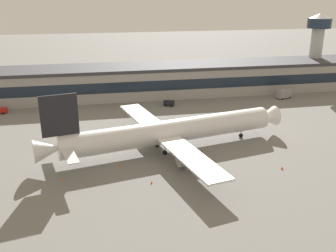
{
  "coord_description": "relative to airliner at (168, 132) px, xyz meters",
  "views": [
    {
      "loc": [
        -12.62,
        -89.37,
        38.91
      ],
      "look_at": [
        6.28,
        4.91,
        5.0
      ],
      "focal_mm": 41.09,
      "sensor_mm": 36.0,
      "label": 1
    }
  ],
  "objects": [
    {
      "name": "control_tower",
      "position": [
        76.69,
        59.97,
        13.91
      ],
      "size": [
        9.77,
        9.77,
        30.11
      ],
      "color": "#B7B7B2",
      "rests_on": "ground_plane"
    },
    {
      "name": "stair_truck",
      "position": [
        53.3,
        40.61,
        -2.98
      ],
      "size": [
        6.45,
        4.18,
        3.55
      ],
      "color": "gray",
      "rests_on": "ground_plane"
    },
    {
      "name": "traffic_cone_2",
      "position": [
        -7.04,
        -17.53,
        -4.67
      ],
      "size": [
        0.47,
        0.47,
        0.59
      ],
      "primitive_type": "cone",
      "color": "#F2590C",
      "rests_on": "ground_plane"
    },
    {
      "name": "traffic_cone_1",
      "position": [
        23.64,
        -16.48,
        -4.59
      ],
      "size": [
        0.59,
        0.59,
        0.74
      ],
      "primitive_type": "cone",
      "color": "#F2590C",
      "rests_on": "ground_plane"
    },
    {
      "name": "airliner",
      "position": [
        0.0,
        0.0,
        0.0
      ],
      "size": [
        66.03,
        56.83,
        17.48
      ],
      "color": "white",
      "rests_on": "ground_plane"
    },
    {
      "name": "baggage_tug",
      "position": [
        8.18,
        39.34,
        -3.88
      ],
      "size": [
        4.11,
        3.38,
        1.85
      ],
      "color": "black",
      "rests_on": "ground_plane"
    },
    {
      "name": "traffic_cone_3",
      "position": [
        -13.31,
        -7.51,
        -4.64
      ],
      "size": [
        0.51,
        0.51,
        0.64
      ],
      "primitive_type": "cone",
      "color": "#F2590C",
      "rests_on": "ground_plane"
    },
    {
      "name": "traffic_cone_0",
      "position": [
        -25.75,
        -11.94,
        -4.66
      ],
      "size": [
        0.48,
        0.48,
        0.6
      ],
      "primitive_type": "cone",
      "color": "#F2590C",
      "rests_on": "ground_plane"
    },
    {
      "name": "terminal_building",
      "position": [
        -5.38,
        56.09,
        0.95
      ],
      "size": [
        192.14,
        19.67,
        11.77
      ],
      "color": "#9E9993",
      "rests_on": "ground_plane"
    },
    {
      "name": "ground_plane",
      "position": [
        -5.38,
        -0.71,
        -4.96
      ],
      "size": [
        600.0,
        600.0,
        0.0
      ],
      "primitive_type": "plane",
      "color": "slate"
    }
  ]
}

